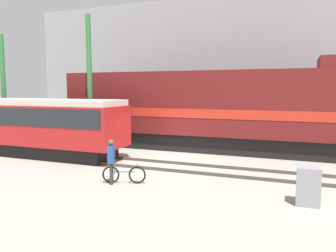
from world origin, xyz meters
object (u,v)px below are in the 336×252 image
object	(u,v)px
freight_locomotive	(210,109)
person	(111,157)
utility_pole_right	(90,83)
streetcar	(35,123)
bicycle	(124,175)
signal_box	(308,186)
utility_pole_center	(4,90)

from	to	relation	value
freight_locomotive	person	size ratio (longest dim) A/B	10.30
freight_locomotive	utility_pole_right	bearing A→B (deg)	-159.37
streetcar	person	xyz separation A→B (m)	(6.65, -3.26, -0.71)
streetcar	bicycle	xyz separation A→B (m)	(7.04, -2.98, -1.41)
freight_locomotive	streetcar	bearing A→B (deg)	-149.49
freight_locomotive	utility_pole_right	world-z (taller)	utility_pole_right
bicycle	signal_box	size ratio (longest dim) A/B	1.35
person	signal_box	bearing A→B (deg)	2.26
streetcar	bicycle	distance (m)	7.77
freight_locomotive	utility_pole_right	xyz separation A→B (m)	(-6.56, -2.47, 1.50)
streetcar	signal_box	world-z (taller)	streetcar
freight_locomotive	signal_box	bearing A→B (deg)	-57.13
bicycle	signal_box	bearing A→B (deg)	-0.06
bicycle	signal_box	world-z (taller)	signal_box
bicycle	person	world-z (taller)	person
utility_pole_right	utility_pole_center	bearing A→B (deg)	180.00
bicycle	utility_pole_center	bearing A→B (deg)	155.39
streetcar	utility_pole_center	size ratio (longest dim) A/B	1.44
streetcar	bicycle	world-z (taller)	streetcar
signal_box	bicycle	bearing A→B (deg)	179.94
person	utility_pole_right	bearing A→B (deg)	130.14
person	bicycle	bearing A→B (deg)	35.91
bicycle	utility_pole_center	world-z (taller)	utility_pole_center
bicycle	person	size ratio (longest dim) A/B	0.95
person	utility_pole_center	xyz separation A→B (m)	(-11.52, 5.73, 2.52)
person	signal_box	world-z (taller)	person
streetcar	person	distance (m)	7.44
person	utility_pole_right	distance (m)	8.03
signal_box	utility_pole_center	bearing A→B (deg)	163.45
person	signal_box	xyz separation A→B (m)	(6.85, 0.27, -0.44)
bicycle	freight_locomotive	bearing A→B (deg)	80.37
utility_pole_right	freight_locomotive	bearing A→B (deg)	20.63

